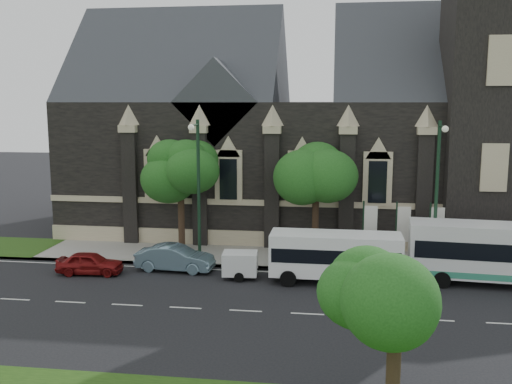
% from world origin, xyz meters
% --- Properties ---
extents(ground, '(160.00, 160.00, 0.00)m').
position_xyz_m(ground, '(0.00, 0.00, 0.00)').
color(ground, black).
rests_on(ground, ground).
extents(sidewalk, '(80.00, 5.00, 0.15)m').
position_xyz_m(sidewalk, '(0.00, 9.50, 0.07)').
color(sidewalk, gray).
rests_on(sidewalk, ground).
extents(museum, '(40.00, 17.70, 29.90)m').
position_xyz_m(museum, '(5.12, 18.78, 8.17)').
color(museum, black).
rests_on(museum, ground).
extents(tree_park_east, '(3.40, 3.40, 6.28)m').
position_xyz_m(tree_park_east, '(6.18, -9.32, 4.62)').
color(tree_park_east, black).
rests_on(tree_park_east, ground).
extents(tree_walk_right, '(4.08, 4.08, 7.80)m').
position_xyz_m(tree_walk_right, '(3.21, 10.71, 5.82)').
color(tree_walk_right, black).
rests_on(tree_walk_right, ground).
extents(tree_walk_left, '(3.91, 3.91, 7.64)m').
position_xyz_m(tree_walk_left, '(-5.80, 10.70, 5.73)').
color(tree_walk_left, black).
rests_on(tree_walk_left, ground).
extents(street_lamp_near, '(0.36, 1.88, 9.00)m').
position_xyz_m(street_lamp_near, '(10.00, 7.09, 5.11)').
color(street_lamp_near, '#15311E').
rests_on(street_lamp_near, ground).
extents(street_lamp_mid, '(0.36, 1.88, 9.00)m').
position_xyz_m(street_lamp_mid, '(-4.00, 7.09, 5.11)').
color(street_lamp_mid, '#15311E').
rests_on(street_lamp_mid, ground).
extents(banner_flag_left, '(0.90, 0.10, 4.00)m').
position_xyz_m(banner_flag_left, '(6.29, 9.00, 2.38)').
color(banner_flag_left, '#15311E').
rests_on(banner_flag_left, ground).
extents(banner_flag_center, '(0.90, 0.10, 4.00)m').
position_xyz_m(banner_flag_center, '(8.29, 9.00, 2.38)').
color(banner_flag_center, '#15311E').
rests_on(banner_flag_center, ground).
extents(banner_flag_right, '(0.90, 0.10, 4.00)m').
position_xyz_m(banner_flag_right, '(10.29, 9.00, 2.38)').
color(banner_flag_right, '#15311E').
rests_on(banner_flag_right, ground).
extents(shuttle_bus, '(7.28, 2.62, 2.80)m').
position_xyz_m(shuttle_bus, '(4.32, 5.07, 1.62)').
color(shuttle_bus, white).
rests_on(shuttle_bus, ground).
extents(box_trailer, '(2.90, 1.71, 1.52)m').
position_xyz_m(box_trailer, '(-1.10, 5.10, 0.86)').
color(box_trailer, silver).
rests_on(box_trailer, ground).
extents(sedan, '(4.79, 1.93, 1.55)m').
position_xyz_m(sedan, '(-5.23, 6.06, 0.77)').
color(sedan, slate).
rests_on(sedan, ground).
extents(car_far_red, '(3.96, 1.83, 1.31)m').
position_xyz_m(car_far_red, '(-10.00, 4.72, 0.66)').
color(car_far_red, maroon).
rests_on(car_far_red, ground).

